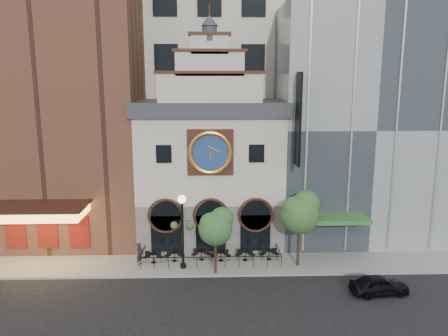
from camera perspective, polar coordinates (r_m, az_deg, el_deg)
name	(u,v)px	position (r m, az deg, el deg)	size (l,w,h in m)	color
ground	(211,277)	(32.65, -1.69, -14.07)	(120.00, 120.00, 0.00)	black
sidewalk	(211,262)	(34.89, -1.71, -12.20)	(44.00, 5.00, 0.15)	gray
clock_building	(210,166)	(38.02, -1.79, 0.24)	(12.60, 8.78, 18.65)	#605E5B
theater_building	(63,97)	(41.56, -20.29, 8.72)	(14.00, 15.60, 25.00)	brown
retail_building	(352,124)	(41.74, 16.41, 5.57)	(14.00, 14.40, 20.00)	gray
office_tower	(210,24)	(49.85, -1.90, 18.25)	(20.00, 16.00, 40.00)	beige
cafe_railing	(211,256)	(34.69, -1.71, -11.40)	(10.60, 2.60, 0.90)	black
bistro_0	(153,257)	(34.87, -9.22, -11.40)	(1.58, 0.68, 0.90)	black
bistro_1	(175,256)	(34.92, -6.48, -11.29)	(1.58, 0.68, 0.90)	black
bistro_2	(202,254)	(34.99, -2.96, -11.18)	(1.58, 0.68, 0.90)	black
bistro_3	(221,255)	(34.76, -0.41, -11.32)	(1.58, 0.68, 0.90)	black
bistro_4	(245,255)	(34.91, 2.78, -11.24)	(1.58, 0.68, 0.90)	black
bistro_5	(269,254)	(35.20, 5.93, -11.09)	(1.58, 0.68, 0.90)	black
car_right	(379,285)	(31.80, 19.61, -14.18)	(1.56, 3.88, 1.32)	black
pedestrian	(139,254)	(34.53, -10.99, -10.97)	(0.64, 0.42, 1.75)	black
lamppost	(182,223)	(32.64, -5.46, -7.22)	(1.81, 0.65, 5.65)	black
tree_left	(216,226)	(31.63, -1.06, -7.57)	(2.55, 2.46, 4.92)	#382619
tree_right	(300,211)	(33.25, 9.91, -5.60)	(3.02, 2.91, 5.82)	#382619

